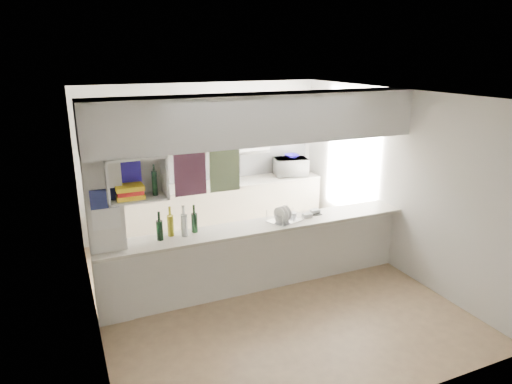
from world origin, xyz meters
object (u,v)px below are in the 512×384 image
bowl (292,156)px  dish_rack (285,215)px  wine_bottles (177,225)px  microwave (291,167)px

bowl → dish_rack: (-1.22, -2.11, -0.27)m
bowl → wine_bottles: 3.35m
wine_bottles → microwave: bearing=37.5°
microwave → wine_bottles: 3.30m
microwave → dish_rack: 2.39m
microwave → bowl: 0.20m
microwave → wine_bottles: size_ratio=1.10×
microwave → wine_bottles: bearing=49.8°
microwave → bowl: bearing=-118.9°
wine_bottles → dish_rack: bearing=-2.6°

